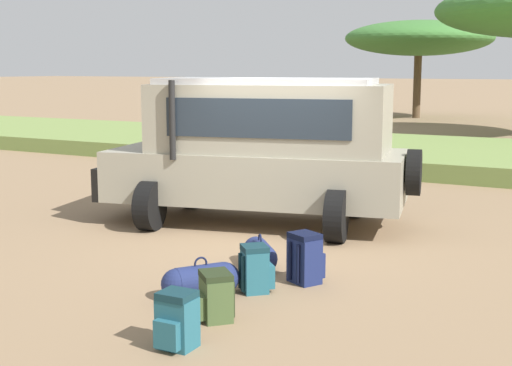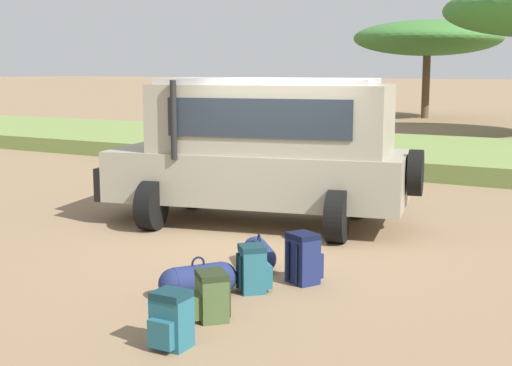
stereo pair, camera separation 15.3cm
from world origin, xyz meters
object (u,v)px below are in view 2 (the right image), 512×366
Objects in this scene: duffel_bag_low_black_case at (259,254)px; acacia_tree_far_left at (428,38)px; backpack_outermost at (171,320)px; backpack_near_rear_wheel at (253,269)px; safari_vehicle at (264,147)px; backpack_cluster_center at (211,296)px; duffel_bag_soft_canvas at (198,280)px; backpack_beside_front_wheel at (304,259)px.

acacia_tree_far_left reaches higher than duffel_bag_low_black_case.
backpack_outermost is 32.63m from acacia_tree_far_left.
safari_vehicle is at bearing 116.82° from backpack_near_rear_wheel.
backpack_cluster_center is at bearing 96.53° from backpack_outermost.
backpack_outermost reaches higher than duffel_bag_soft_canvas.
duffel_bag_soft_canvas is (1.21, -3.78, -1.11)m from safari_vehicle.
backpack_outermost reaches higher than backpack_cluster_center.
backpack_beside_front_wheel is at bearing -53.06° from safari_vehicle.
backpack_outermost is at bearing -65.48° from duffel_bag_soft_canvas.
duffel_bag_low_black_case is 0.10× the size of acacia_tree_far_left.
safari_vehicle is 8.80× the size of backpack_beside_front_wheel.
backpack_beside_front_wheel is at bearing -76.48° from acacia_tree_far_left.
backpack_outermost is 2.88m from duffel_bag_low_black_case.
backpack_cluster_center is (-0.29, -1.64, -0.06)m from backpack_beside_front_wheel.
backpack_outermost is at bearing -77.83° from acacia_tree_far_left.
acacia_tree_far_left is (-6.83, 31.67, 3.83)m from backpack_outermost.
backpack_near_rear_wheel is at bearing -120.49° from backpack_beside_front_wheel.
backpack_outermost is at bearing -83.47° from backpack_cluster_center.
safari_vehicle is at bearing 111.97° from backpack_cluster_center.
acacia_tree_far_left reaches higher than backpack_near_rear_wheel.
backpack_outermost is at bearing -94.44° from backpack_beside_front_wheel.
acacia_tree_far_left reaches higher than safari_vehicle.
acacia_tree_far_left is (-6.20, 28.86, 3.92)m from duffel_bag_low_black_case.
safari_vehicle is at bearing 107.76° from duffel_bag_soft_canvas.
duffel_bag_low_black_case is (1.23, -2.37, -1.12)m from safari_vehicle.
backpack_outermost is (1.85, -5.18, -1.03)m from safari_vehicle.
duffel_bag_low_black_case is (-0.82, 0.35, -0.13)m from backpack_beside_front_wheel.
backpack_beside_front_wheel is 0.08× the size of acacia_tree_far_left.
safari_vehicle is 3.86m from backpack_near_rear_wheel.
safari_vehicle reaches higher than backpack_cluster_center.
acacia_tree_far_left is (-6.73, 30.85, 3.85)m from backpack_cluster_center.
backpack_beside_front_wheel is 0.74× the size of duffel_bag_soft_canvas.
backpack_beside_front_wheel is at bearing 51.94° from duffel_bag_soft_canvas.
backpack_outermost is at bearing -84.81° from backpack_near_rear_wheel.
safari_vehicle is at bearing 126.94° from backpack_beside_front_wheel.
backpack_beside_front_wheel reaches higher than duffel_bag_soft_canvas.
backpack_cluster_center reaches higher than duffel_bag_low_black_case.
safari_vehicle is 7.28× the size of duffel_bag_low_black_case.
safari_vehicle is at bearing -79.36° from acacia_tree_far_left.
backpack_near_rear_wheel is at bearing -63.18° from safari_vehicle.
acacia_tree_far_left is at bearing 102.13° from duffel_bag_low_black_case.
backpack_cluster_center is at bearing -77.68° from acacia_tree_far_left.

